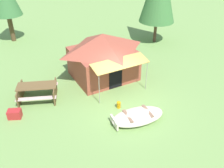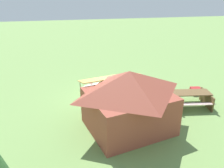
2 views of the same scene
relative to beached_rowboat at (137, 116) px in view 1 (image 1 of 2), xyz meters
name	(u,v)px [view 1 (image 1 of 2)]	position (x,y,z in m)	size (l,w,h in m)	color
ground_plane	(123,103)	(-0.17, 1.42, -0.22)	(80.00, 80.00, 0.00)	#729850
beached_rowboat	(137,116)	(0.00, 0.00, 0.00)	(2.50, 1.39, 0.42)	beige
canvas_cabin_tent	(103,55)	(-0.37, 4.19, 1.11)	(4.04, 4.41, 2.57)	#9D4736
picnic_table	(37,90)	(-4.06, 3.04, 0.27)	(2.13, 1.81, 0.78)	brown
cooler_box	(15,114)	(-5.16, 1.82, -0.02)	(0.57, 0.39, 0.40)	#B32627
fuel_can	(119,105)	(-0.49, 1.12, -0.06)	(0.19, 0.19, 0.31)	orange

